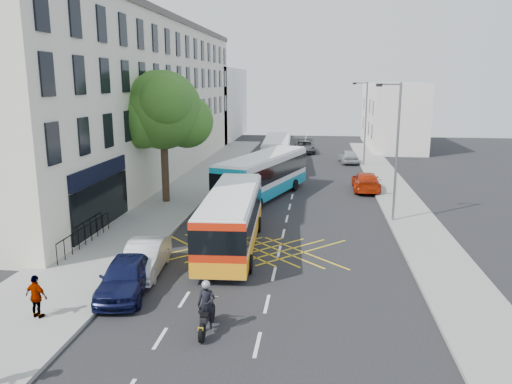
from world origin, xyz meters
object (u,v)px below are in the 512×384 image
(bus_mid, at_px, (263,175))
(distant_car_silver, at_px, (348,156))
(motorbike, at_px, (207,308))
(parked_car_silver, at_px, (145,258))
(parked_car_blue, at_px, (126,276))
(red_hatchback, at_px, (366,181))
(pedestrian_far, at_px, (36,297))
(bus_far, at_px, (277,152))
(lamp_far, at_px, (365,119))
(lamp_near, at_px, (395,145))
(bus_near, at_px, (232,218))
(distant_car_grey, at_px, (305,147))
(street_tree, at_px, (162,111))

(bus_mid, xyz_separation_m, distant_car_silver, (6.95, 16.58, -0.96))
(motorbike, height_order, parked_car_silver, motorbike)
(parked_car_blue, xyz_separation_m, red_hatchback, (11.10, 20.57, -0.03))
(parked_car_silver, relative_size, pedestrian_far, 2.76)
(motorbike, relative_size, parked_car_blue, 0.47)
(bus_far, xyz_separation_m, red_hatchback, (7.57, -8.97, -0.85))
(motorbike, xyz_separation_m, red_hatchback, (7.28, 23.15, -0.15))
(lamp_far, bearing_deg, lamp_near, -90.00)
(bus_near, relative_size, distant_car_grey, 2.11)
(bus_near, distance_m, distant_car_silver, 28.66)
(bus_mid, xyz_separation_m, red_hatchback, (7.54, 3.35, -0.94))
(lamp_far, xyz_separation_m, pedestrian_far, (-13.99, -34.36, -3.69))
(bus_mid, relative_size, distant_car_grey, 2.33)
(bus_near, bearing_deg, pedestrian_far, -124.83)
(parked_car_blue, height_order, pedestrian_far, pedestrian_far)
(bus_mid, bearing_deg, parked_car_blue, -84.22)
(street_tree, relative_size, pedestrian_far, 5.66)
(street_tree, bearing_deg, lamp_near, -11.40)
(street_tree, height_order, lamp_far, street_tree)
(red_hatchback, height_order, pedestrian_far, pedestrian_far)
(bus_far, height_order, distant_car_silver, bus_far)
(bus_mid, bearing_deg, parked_car_silver, -85.88)
(bus_far, bearing_deg, street_tree, -116.19)
(street_tree, height_order, distant_car_silver, street_tree)
(parked_car_silver, relative_size, distant_car_grey, 0.88)
(bus_mid, bearing_deg, motorbike, -71.80)
(street_tree, relative_size, red_hatchback, 1.80)
(bus_far, xyz_separation_m, parked_car_silver, (-3.53, -27.33, -0.86))
(bus_far, relative_size, parked_car_silver, 2.49)
(parked_car_silver, height_order, distant_car_silver, parked_car_silver)
(motorbike, xyz_separation_m, distant_car_silver, (6.70, 36.38, -0.17))
(bus_near, bearing_deg, distant_car_silver, 72.04)
(parked_car_blue, relative_size, distant_car_grey, 0.89)
(lamp_near, height_order, red_hatchback, lamp_near)
(street_tree, relative_size, parked_car_silver, 2.05)
(parked_car_silver, bearing_deg, street_tree, 98.30)
(lamp_near, distance_m, bus_far, 19.83)
(bus_near, relative_size, pedestrian_far, 6.64)
(red_hatchback, height_order, distant_car_silver, red_hatchback)
(parked_car_silver, distance_m, red_hatchback, 21.46)
(bus_near, distance_m, distant_car_grey, 34.90)
(distant_car_grey, relative_size, distant_car_silver, 1.20)
(street_tree, height_order, red_hatchback, street_tree)
(distant_car_grey, bearing_deg, distant_car_silver, -62.00)
(bus_far, height_order, distant_car_grey, bus_far)
(lamp_near, bearing_deg, motorbike, -119.08)
(bus_far, bearing_deg, motorbike, -92.16)
(street_tree, relative_size, bus_mid, 0.77)
(parked_car_blue, relative_size, red_hatchback, 0.89)
(motorbike, bearing_deg, distant_car_grey, 87.85)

